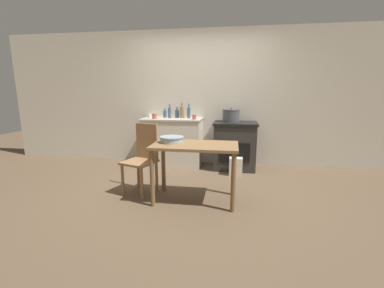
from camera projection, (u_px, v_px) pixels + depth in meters
name	position (u px, v px, depth m)	size (l,w,h in m)	color
ground_plane	(187.00, 191.00, 3.69)	(14.00, 14.00, 0.00)	brown
wall_back	(201.00, 98.00, 4.97)	(8.00, 0.07, 2.55)	beige
counter_cabinet	(173.00, 142.00, 4.90)	(1.12, 0.59, 0.91)	beige
stove	(235.00, 145.00, 4.72)	(0.78, 0.61, 0.86)	#2D2B28
work_table	(195.00, 154.00, 3.27)	(1.08, 0.62, 0.75)	olive
chair	(143.00, 157.00, 3.58)	(0.51, 0.51, 0.97)	#997047
flour_sack	(236.00, 166.00, 4.38)	(0.22, 0.16, 0.30)	beige
stock_pot	(231.00, 115.00, 4.67)	(0.32, 0.32, 0.25)	#4C4C51
mixing_bowl_large	(172.00, 139.00, 3.35)	(0.32, 0.32, 0.08)	#93A8B2
bottle_far_left	(170.00, 113.00, 4.84)	(0.06, 0.06, 0.26)	#3D5675
bottle_left	(189.00, 113.00, 4.82)	(0.06, 0.06, 0.27)	#3D5675
bottle_mid_left	(165.00, 114.00, 4.99)	(0.07, 0.07, 0.17)	#3D5675
bottle_center_left	(182.00, 112.00, 4.86)	(0.08, 0.08, 0.28)	olive
bottle_center	(177.00, 113.00, 4.95)	(0.08, 0.08, 0.20)	#3D5675
cup_center_right	(194.00, 117.00, 4.61)	(0.07, 0.07, 0.09)	#B74C42
cup_mid_right	(155.00, 116.00, 4.73)	(0.09, 0.09, 0.09)	#B74C42
cup_right	(150.00, 116.00, 4.84)	(0.07, 0.07, 0.08)	silver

